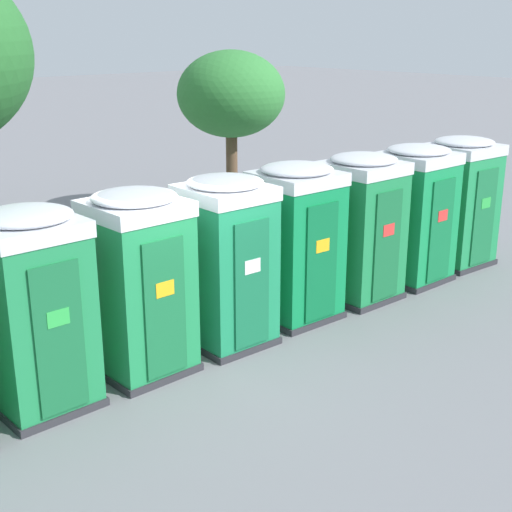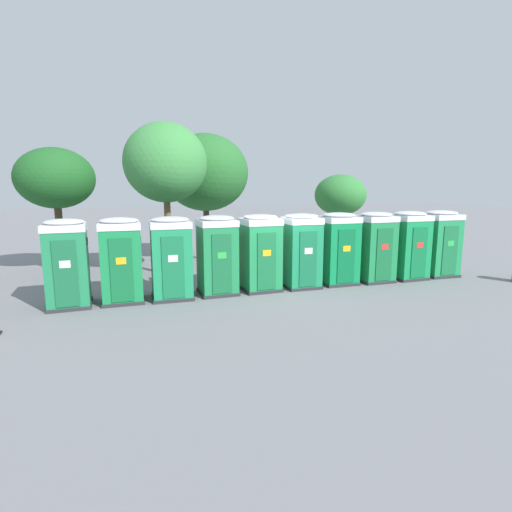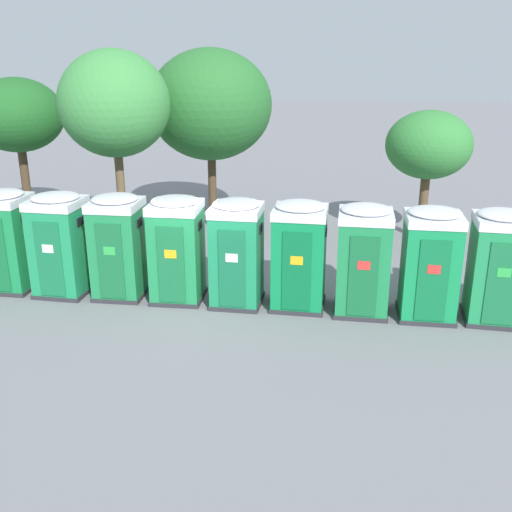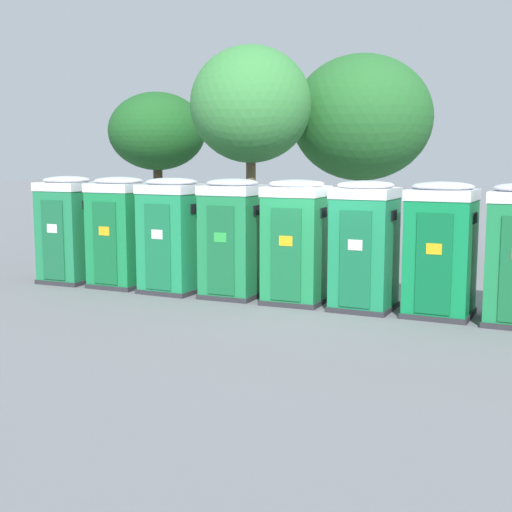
# 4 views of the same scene
# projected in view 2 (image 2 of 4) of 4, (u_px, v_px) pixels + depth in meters

# --- Properties ---
(ground_plane) EXTENTS (120.00, 120.00, 0.00)m
(ground_plane) POSITION_uv_depth(u_px,v_px,m) (280.00, 288.00, 13.72)
(ground_plane) COLOR slate
(portapotty_0) EXTENTS (1.19, 1.22, 2.54)m
(portapotty_0) POSITION_uv_depth(u_px,v_px,m) (67.00, 263.00, 11.36)
(portapotty_0) COLOR #2D2D33
(portapotty_0) RESTS_ON ground
(portapotty_1) EXTENTS (1.21, 1.21, 2.54)m
(portapotty_1) POSITION_uv_depth(u_px,v_px,m) (121.00, 260.00, 11.86)
(portapotty_1) COLOR #2D2D33
(portapotty_1) RESTS_ON ground
(portapotty_2) EXTENTS (1.27, 1.24, 2.54)m
(portapotty_2) POSITION_uv_depth(u_px,v_px,m) (171.00, 257.00, 12.25)
(portapotty_2) COLOR #2D2D33
(portapotty_2) RESTS_ON ground
(portapotty_3) EXTENTS (1.19, 1.22, 2.54)m
(portapotty_3) POSITION_uv_depth(u_px,v_px,m) (217.00, 255.00, 12.77)
(portapotty_3) COLOR #2D2D33
(portapotty_3) RESTS_ON ground
(portapotty_4) EXTENTS (1.23, 1.22, 2.54)m
(portapotty_4) POSITION_uv_depth(u_px,v_px,m) (260.00, 252.00, 13.22)
(portapotty_4) COLOR #2D2D33
(portapotty_4) RESTS_ON ground
(portapotty_5) EXTENTS (1.20, 1.22, 2.54)m
(portapotty_5) POSITION_uv_depth(u_px,v_px,m) (301.00, 250.00, 13.63)
(portapotty_5) COLOR #2D2D33
(portapotty_5) RESTS_ON ground
(portapotty_6) EXTENTS (1.27, 1.23, 2.54)m
(portapotty_6) POSITION_uv_depth(u_px,v_px,m) (338.00, 248.00, 14.14)
(portapotty_6) COLOR #2D2D33
(portapotty_6) RESTS_ON ground
(portapotty_7) EXTENTS (1.23, 1.22, 2.54)m
(portapotty_7) POSITION_uv_depth(u_px,v_px,m) (375.00, 247.00, 14.51)
(portapotty_7) COLOR #2D2D33
(portapotty_7) RESTS_ON ground
(portapotty_8) EXTENTS (1.24, 1.21, 2.54)m
(portapotty_8) POSITION_uv_depth(u_px,v_px,m) (409.00, 245.00, 14.94)
(portapotty_8) COLOR #2D2D33
(portapotty_8) RESTS_ON ground
(portapotty_9) EXTENTS (1.29, 1.26, 2.54)m
(portapotty_9) POSITION_uv_depth(u_px,v_px,m) (439.00, 243.00, 15.42)
(portapotty_9) COLOR #2D2D33
(portapotty_9) RESTS_ON ground
(street_tree_0) EXTENTS (3.96, 3.96, 5.83)m
(street_tree_0) POSITION_uv_depth(u_px,v_px,m) (205.00, 173.00, 18.40)
(street_tree_0) COLOR #4C3826
(street_tree_0) RESTS_ON ground
(street_tree_1) EXTENTS (3.12, 3.12, 5.81)m
(street_tree_1) POSITION_uv_depth(u_px,v_px,m) (166.00, 163.00, 15.03)
(street_tree_1) COLOR brown
(street_tree_1) RESTS_ON ground
(street_tree_2) EXTENTS (2.96, 2.96, 4.94)m
(street_tree_2) POSITION_uv_depth(u_px,v_px,m) (55.00, 179.00, 15.59)
(street_tree_2) COLOR #4C3826
(street_tree_2) RESTS_ON ground
(street_tree_3) EXTENTS (2.61, 2.61, 4.05)m
(street_tree_3) POSITION_uv_depth(u_px,v_px,m) (340.00, 196.00, 20.34)
(street_tree_3) COLOR brown
(street_tree_3) RESTS_ON ground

